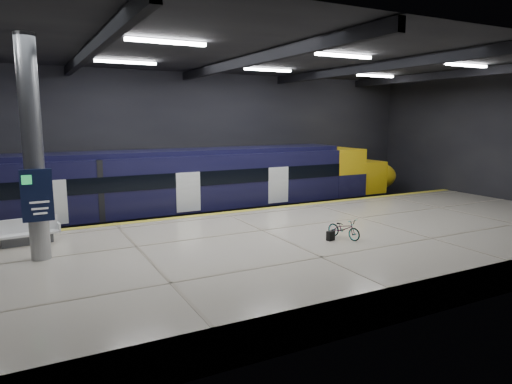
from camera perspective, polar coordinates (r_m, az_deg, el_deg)
ground at (r=19.35m, az=-0.59°, el=-7.31°), size 30.00×30.00×0.00m
room_shell at (r=18.55m, az=-0.63°, el=9.88°), size 30.10×16.10×8.05m
platform at (r=17.10m, az=3.25°, el=-7.65°), size 30.00×11.00×1.10m
safety_strip at (r=21.49m, az=-3.93°, el=-2.60°), size 30.00×0.40×0.01m
rails at (r=24.20m, az=-6.53°, el=-3.78°), size 30.00×1.52×0.16m
train at (r=23.06m, az=-12.44°, el=0.42°), size 29.40×2.84×3.79m
bench at (r=18.11m, az=-26.71°, el=-4.80°), size 2.20×1.08×0.94m
bicycle at (r=17.20m, az=10.93°, el=-4.51°), size 0.84×1.51×0.75m
pannier_bag at (r=16.89m, az=9.31°, el=-5.42°), size 0.34×0.25×0.35m
info_column at (r=15.54m, az=-26.08°, el=4.42°), size 0.90×0.78×6.90m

